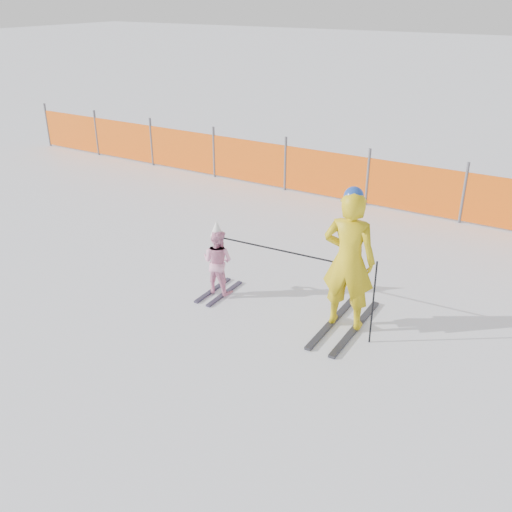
% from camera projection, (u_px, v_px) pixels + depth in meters
% --- Properties ---
extents(ground, '(120.00, 120.00, 0.00)m').
position_uv_depth(ground, '(237.00, 336.00, 7.74)').
color(ground, white).
rests_on(ground, ground).
extents(adult, '(0.76, 1.62, 2.04)m').
position_uv_depth(adult, '(349.00, 260.00, 7.54)').
color(adult, black).
rests_on(adult, ground).
extents(child, '(0.51, 0.90, 1.21)m').
position_uv_depth(child, '(218.00, 261.00, 8.61)').
color(child, black).
rests_on(child, ground).
extents(ski_poles, '(2.38, 0.22, 1.19)m').
position_uv_depth(ski_poles, '(315.00, 270.00, 7.75)').
color(ski_poles, black).
rests_on(ski_poles, ground).
extents(safety_fence, '(16.49, 0.06, 1.25)m').
position_uv_depth(safety_fence, '(293.00, 168.00, 13.03)').
color(safety_fence, '#595960').
rests_on(safety_fence, ground).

